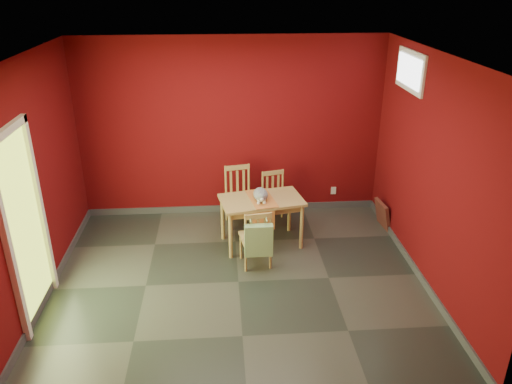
{
  "coord_description": "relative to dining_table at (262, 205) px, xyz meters",
  "views": [
    {
      "loc": [
        -0.17,
        -5.15,
        3.49
      ],
      "look_at": [
        0.25,
        0.45,
        1.0
      ],
      "focal_mm": 35.0,
      "sensor_mm": 36.0,
      "label": 1
    }
  ],
  "objects": [
    {
      "name": "table_runner",
      "position": [
        -0.0,
        -0.11,
        0.04
      ],
      "size": [
        0.41,
        0.69,
        0.32
      ],
      "color": "#BF6C31",
      "rests_on": "dining_table"
    },
    {
      "name": "chair_far_left",
      "position": [
        -0.27,
        0.66,
        -0.15
      ],
      "size": [
        0.48,
        0.48,
        0.88
      ],
      "color": "tan",
      "rests_on": "ground"
    },
    {
      "name": "room_shell",
      "position": [
        -0.36,
        -0.93,
        -0.55
      ],
      "size": [
        4.5,
        4.5,
        4.5
      ],
      "color": "#5A090C",
      "rests_on": "ground"
    },
    {
      "name": "dining_table",
      "position": [
        0.0,
        0.0,
        0.0
      ],
      "size": [
        1.19,
        0.83,
        0.68
      ],
      "color": "tan",
      "rests_on": "ground"
    },
    {
      "name": "tote_bag",
      "position": [
        -0.1,
        -0.75,
        -0.13
      ],
      "size": [
        0.35,
        0.2,
        0.48
      ],
      "color": "#80A86B",
      "rests_on": "chair_near"
    },
    {
      "name": "ground",
      "position": [
        -0.36,
        -0.93,
        -0.6
      ],
      "size": [
        4.5,
        4.5,
        0.0
      ],
      "primitive_type": "plane",
      "color": "#2D342D",
      "rests_on": "ground"
    },
    {
      "name": "doorway",
      "position": [
        -2.59,
        -1.33,
        0.53
      ],
      "size": [
        0.06,
        1.01,
        2.13
      ],
      "color": "#B7D838",
      "rests_on": "ground"
    },
    {
      "name": "picture_frame",
      "position": [
        1.83,
        0.36,
        -0.4
      ],
      "size": [
        0.17,
        0.41,
        0.4
      ],
      "color": "brown",
      "rests_on": "ground"
    },
    {
      "name": "chair_far_right",
      "position": [
        0.26,
        0.62,
        -0.19
      ],
      "size": [
        0.45,
        0.45,
        0.8
      ],
      "color": "tan",
      "rests_on": "ground"
    },
    {
      "name": "outlet_plate",
      "position": [
        1.24,
        1.06,
        -0.3
      ],
      "size": [
        0.08,
        0.02,
        0.12
      ],
      "primitive_type": "cube",
      "color": "silver",
      "rests_on": "room_shell"
    },
    {
      "name": "cat",
      "position": [
        -0.01,
        -0.01,
        0.19
      ],
      "size": [
        0.3,
        0.44,
        0.2
      ],
      "primitive_type": null,
      "rotation": [
        0.0,
        0.0,
        -0.23
      ],
      "color": "slate",
      "rests_on": "table_runner"
    },
    {
      "name": "window",
      "position": [
        1.86,
        0.07,
        1.75
      ],
      "size": [
        0.05,
        0.9,
        0.5
      ],
      "color": "white",
      "rests_on": "room_shell"
    },
    {
      "name": "chair_near",
      "position": [
        -0.12,
        -0.55,
        -0.19
      ],
      "size": [
        0.42,
        0.42,
        0.8
      ],
      "color": "tan",
      "rests_on": "ground"
    }
  ]
}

